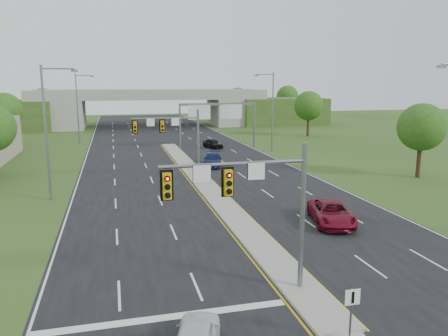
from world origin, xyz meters
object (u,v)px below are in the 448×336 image
object	(u,v)px
signal_mast_far	(176,133)
keep_right_sign	(352,307)
signal_mast_near	(256,196)
car_far_b	(212,160)
sign_gantry	(217,113)
overpass	(151,110)
car_far_a	(331,213)
car_far_c	(213,143)

from	to	relation	value
signal_mast_far	keep_right_sign	bearing A→B (deg)	-85.61
signal_mast_near	car_far_b	world-z (taller)	signal_mast_near
signal_mast_far	sign_gantry	size ratio (longest dim) A/B	0.60
keep_right_sign	signal_mast_near	bearing A→B (deg)	116.94
sign_gantry	keep_right_sign	bearing A→B (deg)	-97.70
overpass	car_far_b	world-z (taller)	overpass
overpass	keep_right_sign	bearing A→B (deg)	-90.00
car_far_a	car_far_b	distance (m)	22.97
signal_mast_far	sign_gantry	world-z (taller)	signal_mast_far
overpass	signal_mast_near	bearing A→B (deg)	-91.62
signal_mast_near	car_far_a	size ratio (longest dim) A/B	1.29
sign_gantry	car_far_b	size ratio (longest dim) A/B	2.31
sign_gantry	signal_mast_near	bearing A→B (deg)	-101.25
sign_gantry	overpass	bearing A→B (deg)	100.79
signal_mast_far	car_far_b	bearing A→B (deg)	50.98
keep_right_sign	car_far_a	bearing A→B (deg)	64.87
car_far_a	car_far_c	bearing A→B (deg)	103.90
overpass	car_far_c	distance (m)	35.48
signal_mast_near	car_far_a	distance (m)	12.65
signal_mast_far	keep_right_sign	distance (m)	29.71
overpass	car_far_a	distance (m)	71.79
signal_mast_near	sign_gantry	distance (m)	45.88
car_far_a	car_far_b	world-z (taller)	car_far_a
car_far_b	car_far_c	size ratio (longest dim) A/B	1.27
signal_mast_near	car_far_a	xyz separation A→B (m)	(8.39, 8.60, -3.95)
keep_right_sign	car_far_a	xyz separation A→B (m)	(6.12, 13.06, -0.74)
car_far_c	car_far_a	bearing A→B (deg)	-108.10
car_far_c	sign_gantry	bearing A→B (deg)	-40.40
signal_mast_far	keep_right_sign	xyz separation A→B (m)	(2.26, -29.45, -3.21)
signal_mast_far	sign_gantry	bearing A→B (deg)	65.89
signal_mast_near	keep_right_sign	bearing A→B (deg)	-63.06
signal_mast_near	signal_mast_far	world-z (taller)	same
signal_mast_near	sign_gantry	xyz separation A→B (m)	(8.95, 44.99, 0.51)
signal_mast_near	overpass	size ratio (longest dim) A/B	0.09
signal_mast_far	sign_gantry	xyz separation A→B (m)	(8.95, 19.99, 0.51)
signal_mast_far	car_far_b	xyz separation A→B (m)	(5.14, 6.35, -3.98)
signal_mast_near	signal_mast_far	xyz separation A→B (m)	(0.00, 25.00, 0.00)
sign_gantry	signal_mast_far	bearing A→B (deg)	-114.11
signal_mast_near	sign_gantry	world-z (taller)	signal_mast_near
keep_right_sign	overpass	world-z (taller)	overpass
car_far_b	sign_gantry	bearing A→B (deg)	88.59
keep_right_sign	car_far_b	distance (m)	35.92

